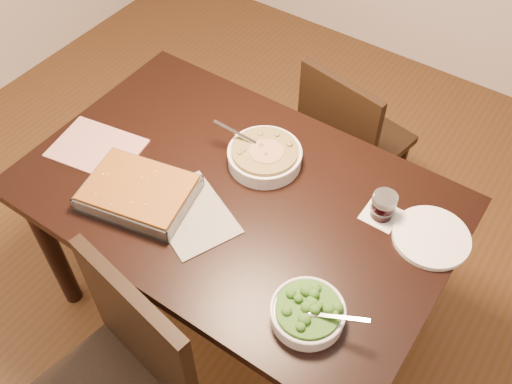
{
  "coord_description": "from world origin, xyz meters",
  "views": [
    {
      "loc": [
        0.73,
        -0.95,
        2.17
      ],
      "look_at": [
        0.08,
        0.0,
        0.8
      ],
      "focal_mm": 40.0,
      "sensor_mm": 36.0,
      "label": 1
    }
  ],
  "objects_px": {
    "table": "(237,210)",
    "chair_far": "(348,138)",
    "baking_dish": "(139,192)",
    "stew_bowl": "(265,156)",
    "broccoli_bowl": "(308,312)",
    "wine_tumbler": "(383,205)",
    "dinner_plate": "(431,237)"
  },
  "relations": [
    {
      "from": "baking_dish",
      "to": "wine_tumbler",
      "type": "relative_size",
      "value": 4.41
    },
    {
      "from": "stew_bowl",
      "to": "broccoli_bowl",
      "type": "xyz_separation_m",
      "value": [
        0.42,
        -0.42,
        -0.01
      ]
    },
    {
      "from": "baking_dish",
      "to": "wine_tumbler",
      "type": "xyz_separation_m",
      "value": [
        0.67,
        0.38,
        0.02
      ]
    },
    {
      "from": "table",
      "to": "baking_dish",
      "type": "relative_size",
      "value": 3.61
    },
    {
      "from": "wine_tumbler",
      "to": "broccoli_bowl",
      "type": "bearing_deg",
      "value": -90.91
    },
    {
      "from": "baking_dish",
      "to": "stew_bowl",
      "type": "bearing_deg",
      "value": 43.62
    },
    {
      "from": "stew_bowl",
      "to": "baking_dish",
      "type": "relative_size",
      "value": 0.72
    },
    {
      "from": "broccoli_bowl",
      "to": "baking_dish",
      "type": "distance_m",
      "value": 0.67
    },
    {
      "from": "broccoli_bowl",
      "to": "chair_far",
      "type": "distance_m",
      "value": 1.08
    },
    {
      "from": "wine_tumbler",
      "to": "dinner_plate",
      "type": "xyz_separation_m",
      "value": [
        0.17,
        0.0,
        -0.04
      ]
    },
    {
      "from": "wine_tumbler",
      "to": "dinner_plate",
      "type": "bearing_deg",
      "value": 1.04
    },
    {
      "from": "broccoli_bowl",
      "to": "chair_far",
      "type": "relative_size",
      "value": 0.28
    },
    {
      "from": "stew_bowl",
      "to": "dinner_plate",
      "type": "relative_size",
      "value": 1.19
    },
    {
      "from": "dinner_plate",
      "to": "broccoli_bowl",
      "type": "bearing_deg",
      "value": -111.54
    },
    {
      "from": "stew_bowl",
      "to": "dinner_plate",
      "type": "xyz_separation_m",
      "value": [
        0.6,
        0.02,
        -0.03
      ]
    },
    {
      "from": "table",
      "to": "chair_far",
      "type": "xyz_separation_m",
      "value": [
        0.07,
        0.72,
        -0.2
      ]
    },
    {
      "from": "table",
      "to": "broccoli_bowl",
      "type": "height_order",
      "value": "broccoli_bowl"
    },
    {
      "from": "wine_tumbler",
      "to": "dinner_plate",
      "type": "height_order",
      "value": "wine_tumbler"
    },
    {
      "from": "wine_tumbler",
      "to": "chair_far",
      "type": "xyz_separation_m",
      "value": [
        -0.37,
        0.53,
        -0.34
      ]
    },
    {
      "from": "stew_bowl",
      "to": "wine_tumbler",
      "type": "height_order",
      "value": "stew_bowl"
    },
    {
      "from": "broccoli_bowl",
      "to": "chair_far",
      "type": "xyz_separation_m",
      "value": [
        -0.36,
        0.97,
        -0.32
      ]
    },
    {
      "from": "dinner_plate",
      "to": "chair_far",
      "type": "xyz_separation_m",
      "value": [
        -0.53,
        0.53,
        -0.3
      ]
    },
    {
      "from": "broccoli_bowl",
      "to": "wine_tumbler",
      "type": "relative_size",
      "value": 2.65
    },
    {
      "from": "baking_dish",
      "to": "chair_far",
      "type": "xyz_separation_m",
      "value": [
        0.31,
        0.91,
        -0.32
      ]
    },
    {
      "from": "table",
      "to": "dinner_plate",
      "type": "relative_size",
      "value": 5.92
    },
    {
      "from": "stew_bowl",
      "to": "broccoli_bowl",
      "type": "height_order",
      "value": "stew_bowl"
    },
    {
      "from": "stew_bowl",
      "to": "baking_dish",
      "type": "xyz_separation_m",
      "value": [
        -0.24,
        -0.36,
        -0.0
      ]
    },
    {
      "from": "table",
      "to": "stew_bowl",
      "type": "height_order",
      "value": "stew_bowl"
    },
    {
      "from": "broccoli_bowl",
      "to": "baking_dish",
      "type": "bearing_deg",
      "value": 174.95
    },
    {
      "from": "stew_bowl",
      "to": "baking_dish",
      "type": "height_order",
      "value": "stew_bowl"
    },
    {
      "from": "stew_bowl",
      "to": "chair_far",
      "type": "bearing_deg",
      "value": 83.47
    },
    {
      "from": "broccoli_bowl",
      "to": "chair_far",
      "type": "bearing_deg",
      "value": 110.34
    }
  ]
}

